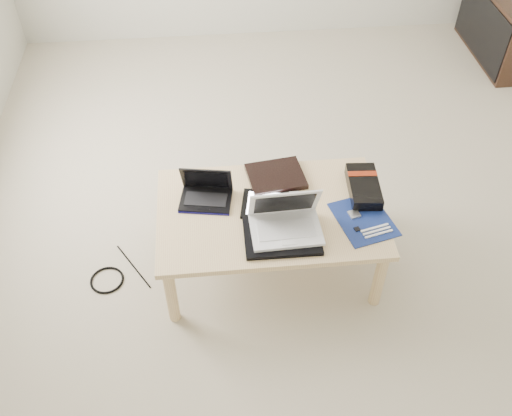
{
  "coord_description": "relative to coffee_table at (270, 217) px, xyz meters",
  "views": [
    {
      "loc": [
        -0.54,
        -2.41,
        2.38
      ],
      "look_at": [
        -0.35,
        -0.49,
        0.42
      ],
      "focal_mm": 40.0,
      "sensor_mm": 36.0,
      "label": 1
    }
  ],
  "objects": [
    {
      "name": "ground",
      "position": [
        0.28,
        0.49,
        -0.35
      ],
      "size": [
        4.0,
        4.0,
        0.0
      ],
      "primitive_type": "plane",
      "color": "#B7AB94",
      "rests_on": "ground"
    },
    {
      "name": "coffee_table",
      "position": [
        0.0,
        0.0,
        0.0
      ],
      "size": [
        1.1,
        0.7,
        0.4
      ],
      "color": "#DCC084",
      "rests_on": "ground"
    },
    {
      "name": "media_cabinet",
      "position": [
        2.05,
        1.94,
        -0.1
      ],
      "size": [
        0.41,
        0.9,
        0.5
      ],
      "color": "#382217",
      "rests_on": "ground"
    },
    {
      "name": "book",
      "position": [
        0.06,
        0.23,
        0.06
      ],
      "size": [
        0.31,
        0.27,
        0.03
      ],
      "color": "black",
      "rests_on": "coffee_table"
    },
    {
      "name": "netbook",
      "position": [
        -0.31,
        0.11,
        0.09
      ],
      "size": [
        0.28,
        0.22,
        0.18
      ],
      "color": "black",
      "rests_on": "coffee_table"
    },
    {
      "name": "tablet",
      "position": [
        -0.0,
        0.03,
        0.06
      ],
      "size": [
        0.3,
        0.25,
        0.01
      ],
      "color": "black",
      "rests_on": "coffee_table"
    },
    {
      "name": "remote",
      "position": [
        0.13,
        0.01,
        0.06
      ],
      "size": [
        0.05,
        0.2,
        0.02
      ],
      "color": "#B4B4B8",
      "rests_on": "coffee_table"
    },
    {
      "name": "neoprene_sleeve",
      "position": [
        0.03,
        -0.18,
        0.06
      ],
      "size": [
        0.35,
        0.26,
        0.02
      ],
      "primitive_type": "cube",
      "rotation": [
        0.0,
        0.0,
        -0.01
      ],
      "color": "black",
      "rests_on": "coffee_table"
    },
    {
      "name": "white_laptop",
      "position": [
        0.05,
        -0.14,
        0.11
      ],
      "size": [
        0.33,
        0.24,
        0.22
      ],
      "color": "white",
      "rests_on": "neoprene_sleeve"
    },
    {
      "name": "motherboard",
      "position": [
        0.44,
        -0.11,
        0.05
      ],
      "size": [
        0.31,
        0.36,
        0.01
      ],
      "color": "#0C1B4E",
      "rests_on": "coffee_table"
    },
    {
      "name": "gpu_box",
      "position": [
        0.48,
        0.09,
        0.08
      ],
      "size": [
        0.17,
        0.3,
        0.07
      ],
      "color": "black",
      "rests_on": "coffee_table"
    },
    {
      "name": "cable_coil",
      "position": [
        -0.08,
        0.01,
        0.05
      ],
      "size": [
        0.11,
        0.11,
        0.01
      ],
      "primitive_type": "torus",
      "rotation": [
        0.0,
        0.0,
        0.14
      ],
      "color": "black",
      "rests_on": "coffee_table"
    },
    {
      "name": "floor_cable_coil",
      "position": [
        -0.85,
        -0.04,
        -0.35
      ],
      "size": [
        0.2,
        0.2,
        0.01
      ],
      "primitive_type": "torus",
      "rotation": [
        0.0,
        0.0,
        0.12
      ],
      "color": "black",
      "rests_on": "ground"
    },
    {
      "name": "floor_cable_trail",
      "position": [
        -0.72,
        0.04,
        -0.35
      ],
      "size": [
        0.2,
        0.31,
        0.01
      ],
      "primitive_type": "cylinder",
      "rotation": [
        1.57,
        0.0,
        0.56
      ],
      "color": "black",
      "rests_on": "ground"
    }
  ]
}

